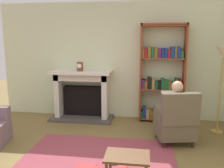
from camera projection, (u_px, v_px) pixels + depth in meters
back_wall at (116, 61)px, 5.52m from camera, size 5.60×0.10×2.70m
area_rug at (97, 161)px, 3.58m from camera, size 2.40×1.80×0.01m
fireplace at (83, 93)px, 5.52m from camera, size 1.44×0.64×1.14m
mantel_clock at (80, 67)px, 5.30m from camera, size 0.14×0.14×0.21m
bookshelf at (162, 77)px, 5.22m from camera, size 0.99×0.32×2.19m
armchair_reading at (176, 121)px, 4.14m from camera, size 0.76×0.74×0.97m
seated_reader at (174, 108)px, 4.22m from camera, size 0.43×0.58×1.14m
side_table at (127, 160)px, 2.93m from camera, size 0.56×0.39×0.42m
scattered_books at (103, 167)px, 3.39m from camera, size 0.76×0.61×0.03m
floor_lamp at (223, 60)px, 4.46m from camera, size 0.32×0.32×1.72m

